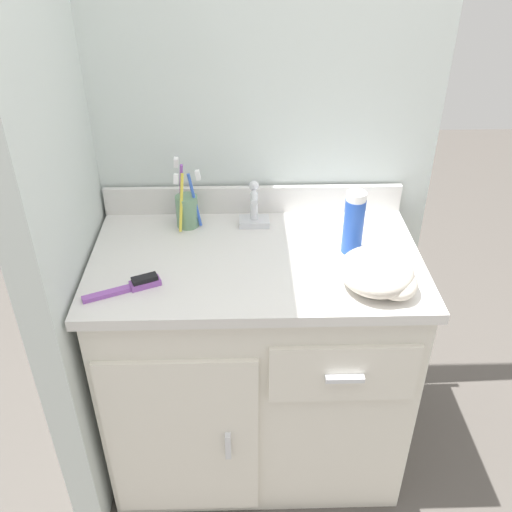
{
  "coord_description": "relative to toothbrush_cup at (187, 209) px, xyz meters",
  "views": [
    {
      "loc": [
        -0.04,
        -1.3,
        1.65
      ],
      "look_at": [
        0.0,
        -0.03,
        0.81
      ],
      "focal_mm": 40.0,
      "sensor_mm": 36.0,
      "label": 1
    }
  ],
  "objects": [
    {
      "name": "vanity",
      "position": [
        0.2,
        -0.18,
        -0.43
      ],
      "size": [
        0.91,
        0.54,
        0.79
      ],
      "color": "silver",
      "rests_on": "ground_plane"
    },
    {
      "name": "sink_faucet",
      "position": [
        0.2,
        -0.0,
        -0.01
      ],
      "size": [
        0.09,
        0.09,
        0.14
      ],
      "color": "silver",
      "rests_on": "vanity"
    },
    {
      "name": "backsplash",
      "position": [
        0.2,
        0.08,
        -0.01
      ],
      "size": [
        0.91,
        0.02,
        0.09
      ],
      "color": "silver",
      "rests_on": "vanity"
    },
    {
      "name": "wall_left",
      "position": [
        -0.31,
        -0.18,
        0.25
      ],
      "size": [
        0.08,
        0.61,
        2.2
      ],
      "primitive_type": "cube",
      "color": "silver",
      "rests_on": "ground_plane"
    },
    {
      "name": "shaving_cream_can",
      "position": [
        0.46,
        -0.15,
        0.03
      ],
      "size": [
        0.06,
        0.06,
        0.18
      ],
      "color": "#234CB2",
      "rests_on": "vanity"
    },
    {
      "name": "hand_towel",
      "position": [
        0.5,
        -0.33,
        -0.01
      ],
      "size": [
        0.19,
        0.2,
        0.09
      ],
      "color": "beige",
      "rests_on": "vanity"
    },
    {
      "name": "toothbrush_cup",
      "position": [
        0.0,
        0.0,
        0.0
      ],
      "size": [
        0.08,
        0.09,
        0.21
      ],
      "color": "gray",
      "rests_on": "vanity"
    },
    {
      "name": "hairbrush",
      "position": [
        -0.12,
        -0.31,
        -0.05
      ],
      "size": [
        0.19,
        0.1,
        0.03
      ],
      "rotation": [
        0.0,
        0.0,
        0.41
      ],
      "color": "purple",
      "rests_on": "vanity"
    },
    {
      "name": "ground_plane",
      "position": [
        0.2,
        -0.18,
        -0.85
      ],
      "size": [
        6.0,
        6.0,
        0.0
      ],
      "primitive_type": "plane",
      "color": "#4C4742"
    },
    {
      "name": "wall_back",
      "position": [
        0.2,
        0.14,
        0.25
      ],
      "size": [
        1.09,
        0.08,
        2.2
      ],
      "primitive_type": "cube",
      "color": "silver",
      "rests_on": "ground_plane"
    }
  ]
}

